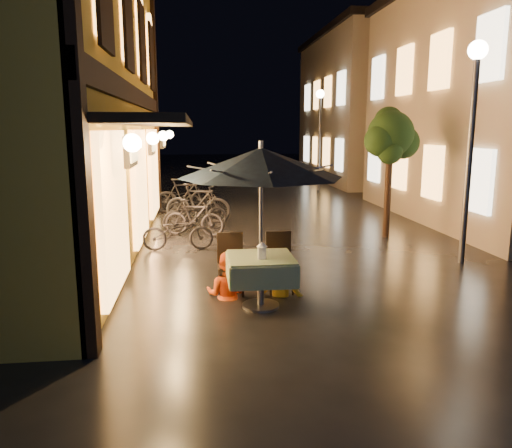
{
  "coord_description": "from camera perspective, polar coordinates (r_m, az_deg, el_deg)",
  "views": [
    {
      "loc": [
        -2.18,
        -7.07,
        2.63
      ],
      "look_at": [
        -1.28,
        0.59,
        1.15
      ],
      "focal_mm": 35.0,
      "sensor_mm": 36.0,
      "label": 1
    }
  ],
  "objects": [
    {
      "name": "west_building",
      "position": [
        11.67,
        -25.27,
        15.19
      ],
      "size": [
        5.9,
        11.4,
        7.4
      ],
      "color": "gold",
      "rests_on": "ground"
    },
    {
      "name": "east_building_far",
      "position": [
        26.89,
        14.77,
        12.72
      ],
      "size": [
        7.3,
        10.3,
        7.3
      ],
      "color": "tan",
      "rests_on": "ground"
    },
    {
      "name": "cafe_chair_left",
      "position": [
        8.08,
        -2.94,
        -4.15
      ],
      "size": [
        0.42,
        0.42,
        0.97
      ],
      "color": "black",
      "rests_on": "ground"
    },
    {
      "name": "bicycle_0",
      "position": [
        11.02,
        -8.93,
        -0.92
      ],
      "size": [
        1.53,
        0.54,
        0.81
      ],
      "primitive_type": "imported",
      "rotation": [
        0.0,
        0.0,
        1.57
      ],
      "color": "black",
      "rests_on": "ground"
    },
    {
      "name": "person_orange",
      "position": [
        7.85,
        -3.44,
        -3.39
      ],
      "size": [
        0.81,
        0.72,
        1.39
      ],
      "primitive_type": "imported",
      "rotation": [
        0.0,
        0.0,
        2.82
      ],
      "color": "#E14B14",
      "rests_on": "ground"
    },
    {
      "name": "person_yellow",
      "position": [
        7.93,
        2.9,
        -3.2
      ],
      "size": [
        1.01,
        0.73,
        1.41
      ],
      "primitive_type": "imported",
      "rotation": [
        0.0,
        0.0,
        2.89
      ],
      "color": "gold",
      "rests_on": "ground"
    },
    {
      "name": "patio_umbrella",
      "position": [
        7.13,
        0.57,
        6.99
      ],
      "size": [
        2.39,
        2.39,
        2.46
      ],
      "color": "#59595E",
      "rests_on": "ground"
    },
    {
      "name": "table_lantern",
      "position": [
        7.18,
        0.69,
        -2.93
      ],
      "size": [
        0.16,
        0.16,
        0.25
      ],
      "color": "white",
      "rests_on": "cafe_table"
    },
    {
      "name": "streetlamp_near",
      "position": [
        10.45,
        23.55,
        11.57
      ],
      "size": [
        0.36,
        0.36,
        4.23
      ],
      "color": "#59595E",
      "rests_on": "ground"
    },
    {
      "name": "bicycle_4",
      "position": [
        14.74,
        -7.11,
        2.08
      ],
      "size": [
        1.54,
        0.59,
        0.8
      ],
      "primitive_type": "imported",
      "rotation": [
        0.0,
        0.0,
        1.61
      ],
      "color": "black",
      "rests_on": "ground"
    },
    {
      "name": "bicycle_1",
      "position": [
        12.4,
        -7.1,
        0.71
      ],
      "size": [
        1.59,
        0.87,
        0.92
      ],
      "primitive_type": "imported",
      "rotation": [
        0.0,
        0.0,
        1.27
      ],
      "color": "#222127",
      "rests_on": "ground"
    },
    {
      "name": "bicycle_5",
      "position": [
        16.01,
        -8.26,
        3.26
      ],
      "size": [
        1.86,
        0.81,
        1.08
      ],
      "primitive_type": "imported",
      "rotation": [
        0.0,
        0.0,
        1.74
      ],
      "color": "black",
      "rests_on": "ground"
    },
    {
      "name": "bicycle_2",
      "position": [
        12.97,
        -6.97,
        1.16
      ],
      "size": [
        1.86,
        1.16,
        0.92
      ],
      "primitive_type": "imported",
      "rotation": [
        0.0,
        0.0,
        1.91
      ],
      "color": "black",
      "rests_on": "ground"
    },
    {
      "name": "streetlamp_far",
      "position": [
        21.7,
        7.27,
        11.55
      ],
      "size": [
        0.36,
        0.36,
        4.23
      ],
      "color": "#59595E",
      "rests_on": "ground"
    },
    {
      "name": "ground",
      "position": [
        7.85,
        9.96,
        -8.88
      ],
      "size": [
        90.0,
        90.0,
        0.0
      ],
      "primitive_type": "plane",
      "color": "black",
      "rests_on": "ground"
    },
    {
      "name": "street_tree",
      "position": [
        12.46,
        15.17,
        9.54
      ],
      "size": [
        1.43,
        1.2,
        3.15
      ],
      "color": "black",
      "rests_on": "ground"
    },
    {
      "name": "cafe_table",
      "position": [
        7.4,
        0.54,
        -5.16
      ],
      "size": [
        0.99,
        0.99,
        0.78
      ],
      "color": "#59595E",
      "rests_on": "ground"
    },
    {
      "name": "bicycle_3",
      "position": [
        14.16,
        -6.66,
        2.38
      ],
      "size": [
        1.92,
        0.94,
        1.11
      ],
      "primitive_type": "imported",
      "rotation": [
        0.0,
        0.0,
        1.34
      ],
      "color": "black",
      "rests_on": "ground"
    },
    {
      "name": "bicycle_6",
      "position": [
        16.47,
        -8.95,
        2.98
      ],
      "size": [
        1.64,
        0.92,
        0.82
      ],
      "primitive_type": "imported",
      "rotation": [
        0.0,
        0.0,
        1.31
      ],
      "color": "black",
      "rests_on": "ground"
    },
    {
      "name": "cafe_chair_right",
      "position": [
        8.17,
        2.68,
        -3.98
      ],
      "size": [
        0.42,
        0.42,
        0.97
      ],
      "color": "black",
      "rests_on": "ground"
    }
  ]
}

